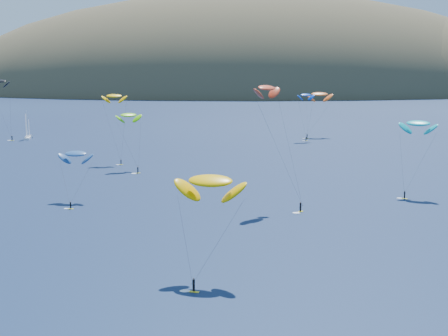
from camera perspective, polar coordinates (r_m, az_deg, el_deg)
name	(u,v)px	position (r m, az deg, el deg)	size (l,w,h in m)	color
island	(268,101)	(617.96, 4.06, 6.12)	(730.00, 300.00, 210.00)	#3D3526
sailboat	(28,137)	(262.81, -17.51, 2.76)	(9.50, 8.15, 11.54)	white
kitesurfer_1	(114,96)	(197.90, -10.01, 6.50)	(7.81, 9.19, 22.67)	yellow
kitesurfer_2	(210,181)	(92.87, -1.26, -1.18)	(11.36, 11.84, 17.39)	yellow
kitesurfer_3	(129,115)	(185.41, -8.72, 4.79)	(8.36, 12.34, 17.86)	yellow
kitesurfer_4	(306,95)	(248.37, 7.49, 6.63)	(7.62, 5.86, 19.74)	yellow
kitesurfer_5	(418,123)	(155.60, 17.34, 3.92)	(9.64, 10.29, 19.44)	yellow
kitesurfer_9	(267,88)	(137.11, 3.93, 7.29)	(11.69, 12.39, 28.19)	yellow
kitesurfer_10	(76,154)	(147.19, -13.40, 1.28)	(8.23, 12.21, 12.89)	yellow
kitesurfer_11	(319,94)	(261.65, 8.72, 6.70)	(11.97, 11.22, 20.34)	yellow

